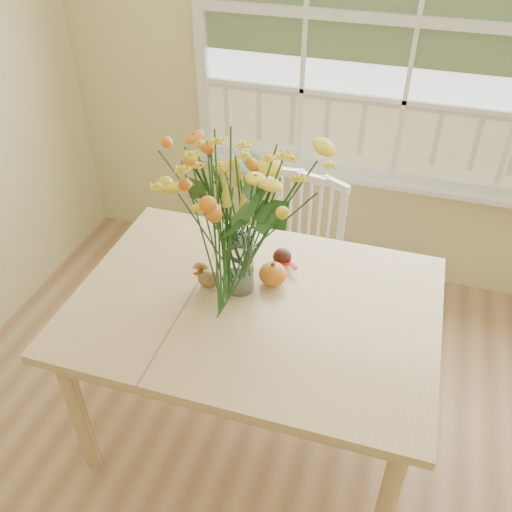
% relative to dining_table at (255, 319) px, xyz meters
% --- Properties ---
extents(wall_back, '(4.00, 0.02, 2.70)m').
position_rel_dining_table_xyz_m(wall_back, '(0.40, 1.35, 0.67)').
color(wall_back, beige).
rests_on(wall_back, floor).
extents(window, '(2.42, 0.12, 1.74)m').
position_rel_dining_table_xyz_m(window, '(0.40, 1.31, 0.85)').
color(window, silver).
rests_on(window, wall_back).
extents(dining_table, '(1.46, 1.05, 0.77)m').
position_rel_dining_table_xyz_m(dining_table, '(0.00, 0.00, 0.00)').
color(dining_table, tan).
rests_on(dining_table, floor).
extents(windsor_chair, '(0.47, 0.46, 0.88)m').
position_rel_dining_table_xyz_m(windsor_chair, '(0.02, 0.76, -0.19)').
color(windsor_chair, white).
rests_on(windsor_chair, floor).
extents(flower_vase, '(0.58, 0.58, 0.68)m').
position_rel_dining_table_xyz_m(flower_vase, '(-0.09, 0.07, 0.50)').
color(flower_vase, white).
rests_on(flower_vase, dining_table).
extents(pumpkin, '(0.12, 0.12, 0.09)m').
position_rel_dining_table_xyz_m(pumpkin, '(0.04, 0.14, 0.14)').
color(pumpkin, '#DB5219').
rests_on(pumpkin, dining_table).
extents(turkey_figurine, '(0.10, 0.08, 0.11)m').
position_rel_dining_table_xyz_m(turkey_figurine, '(-0.21, 0.03, 0.14)').
color(turkey_figurine, '#CCB78C').
rests_on(turkey_figurine, dining_table).
extents(dark_gourd, '(0.13, 0.10, 0.07)m').
position_rel_dining_table_xyz_m(dark_gourd, '(0.04, 0.27, 0.13)').
color(dark_gourd, '#38160F').
rests_on(dark_gourd, dining_table).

